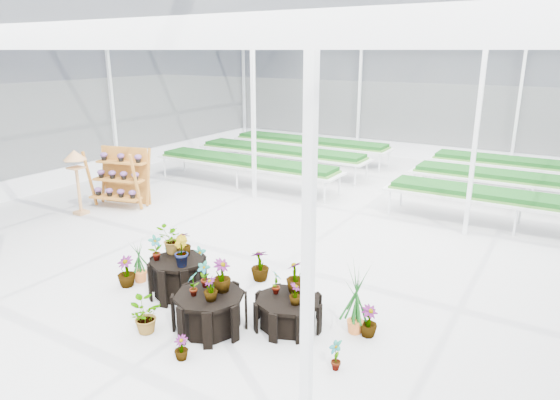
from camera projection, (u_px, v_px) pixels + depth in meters
The scene contains 10 objects.
ground_plane at pixel (268, 268), 10.03m from camera, with size 24.00×24.00×0.00m, color gray.
greenhouse_shell at pixel (267, 158), 9.38m from camera, with size 18.00×24.00×4.50m, color white, non-canonical shape.
steel_frame at pixel (267, 158), 9.38m from camera, with size 18.00×24.00×4.50m, color silver, non-canonical shape.
nursery_benches at pixel (389, 174), 15.81m from camera, with size 16.00×7.00×0.84m, color silver, non-canonical shape.
plinth_tall at pixel (178, 277), 8.82m from camera, with size 0.99×0.99×0.67m, color black.
plinth_mid at pixel (210, 312), 7.75m from camera, with size 1.13×1.13×0.59m, color black.
plinth_low at pixel (288, 312), 7.85m from camera, with size 1.06×1.06×0.48m, color black.
shelf_rack at pixel (119, 178), 13.76m from camera, with size 1.53×0.81×1.62m, color #A06221, non-canonical shape.
bird_table at pixel (78, 182), 13.05m from camera, with size 0.41×0.41×1.74m, color #A97746, non-canonical shape.
nursery_plants at pixel (220, 276), 8.37m from camera, with size 4.81×3.07×1.28m.
Camera 1 is at (4.96, -7.76, 4.20)m, focal length 32.00 mm.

